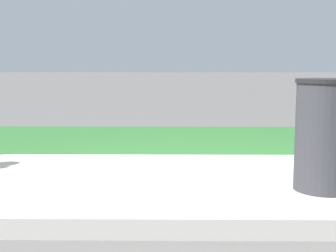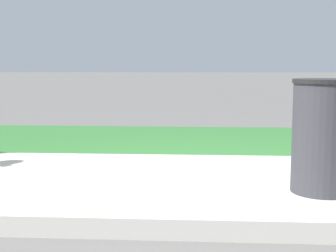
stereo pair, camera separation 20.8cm
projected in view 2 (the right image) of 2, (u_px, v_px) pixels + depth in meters
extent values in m
plane|color=#5B5956|center=(212.00, 183.00, 3.75)|extent=(120.00, 120.00, 0.00)
cube|color=#BCB7AD|center=(212.00, 182.00, 3.75)|extent=(18.00, 2.23, 0.01)
cube|color=#2D662D|center=(206.00, 138.00, 5.99)|extent=(18.00, 2.29, 0.01)
cube|color=#BCB7AD|center=(218.00, 226.00, 2.56)|extent=(18.00, 0.16, 0.12)
cylinder|color=#333338|center=(323.00, 139.00, 3.39)|extent=(0.44, 0.44, 0.81)
cylinder|color=black|center=(326.00, 81.00, 3.34)|extent=(0.46, 0.46, 0.03)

